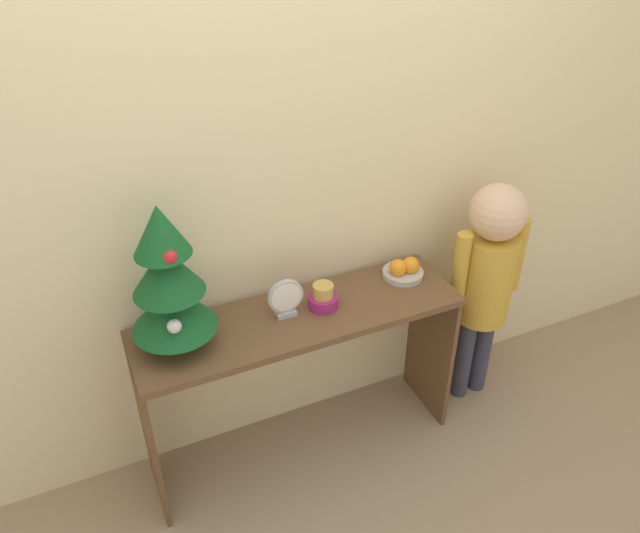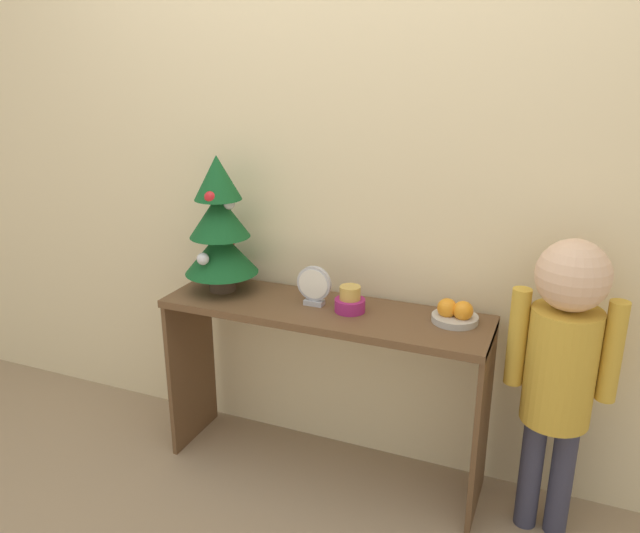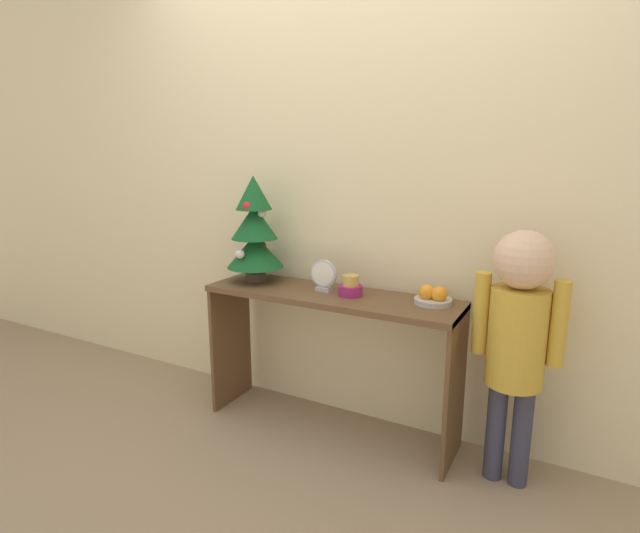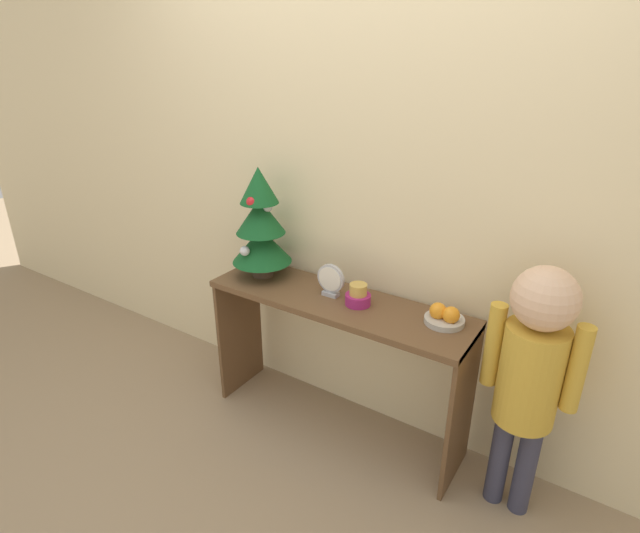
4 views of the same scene
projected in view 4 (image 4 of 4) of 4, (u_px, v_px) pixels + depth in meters
ground_plane at (316, 444)px, 2.47m from camera, size 12.00×12.00×0.00m
back_wall at (365, 179)px, 2.29m from camera, size 7.00×0.05×2.50m
console_table at (337, 329)px, 2.39m from camera, size 1.29×0.37×0.73m
mini_tree at (260, 225)px, 2.47m from camera, size 0.30×0.30×0.56m
fruit_bowl at (444, 317)px, 2.10m from camera, size 0.17×0.17×0.09m
singing_bowl at (358, 296)px, 2.26m from camera, size 0.12×0.12×0.10m
desk_clock at (331, 280)px, 2.33m from camera, size 0.14×0.04×0.16m
child_figure at (532, 365)px, 1.87m from camera, size 0.36×0.24×1.11m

